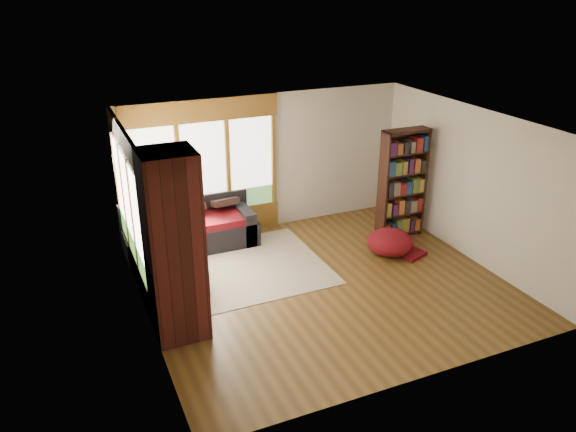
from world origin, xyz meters
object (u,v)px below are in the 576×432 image
object	(u,v)px
sectional_sofa	(177,246)
dog_brindle	(182,242)
area_rug	(233,270)
pouf	(390,242)
brick_chimney	(174,247)
dog_tan	(174,213)
bookshelf	(402,184)

from	to	relation	value
sectional_sofa	dog_brindle	size ratio (longest dim) A/B	2.73
area_rug	pouf	xyz separation A→B (m)	(2.75, -0.51, 0.23)
brick_chimney	sectional_sofa	xyz separation A→B (m)	(0.45, 2.05, -1.00)
brick_chimney	dog_brindle	distance (m)	1.44
brick_chimney	dog_tan	xyz separation A→B (m)	(0.47, 2.25, -0.48)
brick_chimney	dog_brindle	world-z (taller)	brick_chimney
sectional_sofa	bookshelf	world-z (taller)	bookshelf
brick_chimney	dog_tan	size ratio (longest dim) A/B	2.25
dog_brindle	sectional_sofa	bearing A→B (deg)	4.76
dog_brindle	pouf	bearing A→B (deg)	-86.08
pouf	sectional_sofa	bearing A→B (deg)	161.42
brick_chimney	area_rug	distance (m)	2.24
area_rug	bookshelf	distance (m)	3.48
pouf	dog_brindle	xyz separation A→B (m)	(-3.59, 0.40, 0.51)
area_rug	brick_chimney	bearing A→B (deg)	-131.52
bookshelf	pouf	size ratio (longest dim) A/B	2.52
sectional_sofa	dog_tan	size ratio (longest dim) A/B	1.90
bookshelf	dog_brindle	distance (m)	4.18
brick_chimney	dog_tan	world-z (taller)	brick_chimney
area_rug	dog_brindle	distance (m)	1.12
bookshelf	dog_brindle	bearing A→B (deg)	-177.37
sectional_sofa	pouf	distance (m)	3.71
sectional_sofa	dog_tan	distance (m)	0.56
brick_chimney	pouf	size ratio (longest dim) A/B	3.20
sectional_sofa	dog_brindle	distance (m)	0.90
sectional_sofa	area_rug	world-z (taller)	sectional_sofa
bookshelf	dog_brindle	size ratio (longest dim) A/B	2.55
sectional_sofa	dog_brindle	xyz separation A→B (m)	(-0.08, -0.78, 0.44)
area_rug	dog_brindle	world-z (taller)	dog_brindle
bookshelf	dog_tan	distance (m)	4.15
bookshelf	dog_tan	size ratio (longest dim) A/B	1.77
dog_tan	dog_brindle	bearing A→B (deg)	-118.33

